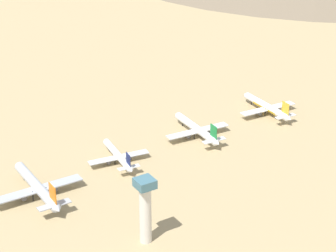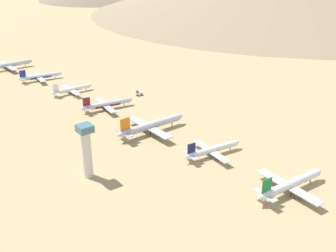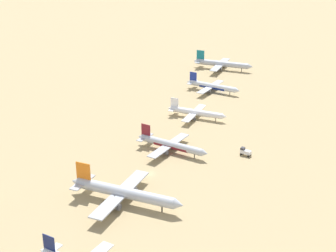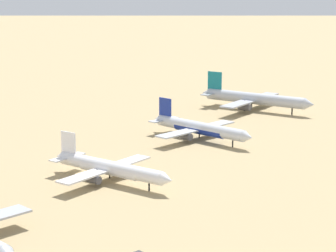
{
  "view_description": "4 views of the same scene",
  "coord_description": "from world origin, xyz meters",
  "views": [
    {
      "loc": [
        -235.55,
        50.6,
        146.61
      ],
      "look_at": [
        22.34,
        -109.44,
        6.44
      ],
      "focal_mm": 66.66,
      "sensor_mm": 36.0,
      "label": 1
    },
    {
      "loc": [
        -132.16,
        -220.43,
        107.95
      ],
      "look_at": [
        7.68,
        -36.25,
        6.15
      ],
      "focal_mm": 43.79,
      "sensor_mm": 36.0,
      "label": 2
    },
    {
      "loc": [
        90.81,
        -184.71,
        110.13
      ],
      "look_at": [
        -9.55,
        41.4,
        6.33
      ],
      "focal_mm": 54.43,
      "sensor_mm": 36.0,
      "label": 3
    },
    {
      "loc": [
        96.1,
        -39.37,
        46.34
      ],
      "look_at": [
        -18.08,
        112.42,
        5.24
      ],
      "focal_mm": 70.03,
      "sensor_mm": 36.0,
      "label": 4
    }
  ],
  "objects": [
    {
      "name": "parked_jet_6",
      "position": [
        -12.95,
        121.33,
        3.75
      ],
      "size": [
        39.06,
        31.86,
        11.27
      ],
      "color": "silver",
      "rests_on": "ground"
    },
    {
      "name": "parked_jet_7",
      "position": [
        -23.55,
        173.08,
        4.52
      ],
      "size": [
        46.55,
        37.79,
        13.43
      ],
      "color": "#B2B7C1",
      "rests_on": "ground"
    },
    {
      "name": "parked_jet_5",
      "position": [
        -5.76,
        72.6,
        3.5
      ],
      "size": [
        36.4,
        29.48,
        10.52
      ],
      "color": "white",
      "rests_on": "ground"
    }
  ]
}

